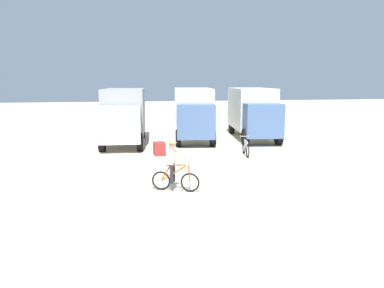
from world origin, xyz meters
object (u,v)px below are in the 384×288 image
Objects in this scene: box_truck_avon_van at (193,111)px; bicycle_spare at (246,148)px; box_truck_grey_hauler at (124,113)px; box_truck_white_box at (253,111)px; supply_crate at (159,149)px; cyclist_orange_shirt at (174,167)px.

box_truck_avon_van reaches higher than bicycle_spare.
box_truck_grey_hauler is 8.50m from box_truck_white_box.
box_truck_grey_hauler reaches higher than supply_crate.
supply_crate is (-6.72, -4.64, -1.54)m from box_truck_white_box.
box_truck_white_box is at bearing 34.59° from supply_crate.
box_truck_avon_van is at bearing 76.09° from cyclist_orange_shirt.
bicycle_spare is at bearing -74.16° from box_truck_avon_van.
supply_crate is at bearing -145.41° from box_truck_white_box.
box_truck_grey_hauler is at bearing -170.01° from box_truck_avon_van.
cyclist_orange_shirt is at bearing -80.99° from box_truck_grey_hauler.
box_truck_avon_van is 6.29m from bicycle_spare.
bicycle_spare is (1.67, -5.89, -1.48)m from box_truck_avon_van.
cyclist_orange_shirt reaches higher than bicycle_spare.
bicycle_spare is at bearing -12.57° from supply_crate.
box_truck_grey_hauler is 10.72m from cyclist_orange_shirt.
cyclist_orange_shirt reaches higher than supply_crate.
box_truck_white_box is 8.31m from supply_crate.
box_truck_avon_van is 5.82m from supply_crate.
box_truck_grey_hauler is 3.80× the size of cyclist_orange_shirt.
box_truck_grey_hauler is at bearing 113.16° from supply_crate.
box_truck_avon_van is at bearing 176.12° from box_truck_white_box.
box_truck_grey_hauler reaches higher than bicycle_spare.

